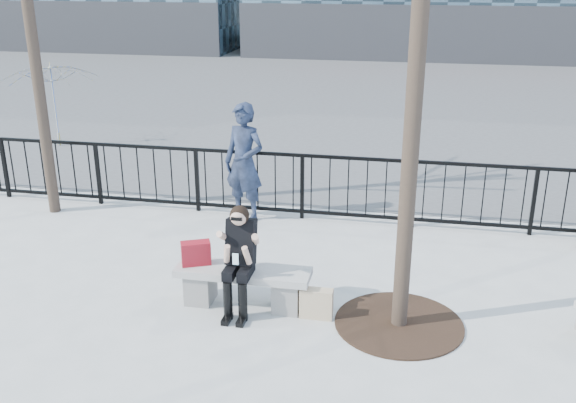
# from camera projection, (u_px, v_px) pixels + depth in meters

# --- Properties ---
(ground) EXTENTS (120.00, 120.00, 0.00)m
(ground) POSITION_uv_depth(u_px,v_px,m) (244.00, 305.00, 7.93)
(ground) COLOR #9FA09A
(ground) RESTS_ON ground
(street_surface) EXTENTS (60.00, 23.00, 0.01)m
(street_surface) POSITION_uv_depth(u_px,v_px,m) (358.00, 89.00, 21.74)
(street_surface) COLOR #474747
(street_surface) RESTS_ON ground
(railing) EXTENTS (14.00, 0.06, 1.10)m
(railing) POSITION_uv_depth(u_px,v_px,m) (290.00, 186.00, 10.50)
(railing) COLOR black
(railing) RESTS_ON ground
(tree_grate) EXTENTS (1.50, 1.50, 0.02)m
(tree_grate) POSITION_uv_depth(u_px,v_px,m) (399.00, 323.00, 7.48)
(tree_grate) COLOR black
(tree_grate) RESTS_ON ground
(bench_main) EXTENTS (1.65, 0.46, 0.49)m
(bench_main) POSITION_uv_depth(u_px,v_px,m) (243.00, 283.00, 7.82)
(bench_main) COLOR slate
(bench_main) RESTS_ON ground
(seated_woman) EXTENTS (0.50, 0.64, 1.34)m
(seated_woman) POSITION_uv_depth(u_px,v_px,m) (239.00, 261.00, 7.55)
(seated_woman) COLOR black
(seated_woman) RESTS_ON ground
(handbag) EXTENTS (0.39, 0.30, 0.29)m
(handbag) POSITION_uv_depth(u_px,v_px,m) (196.00, 253.00, 7.84)
(handbag) COLOR maroon
(handbag) RESTS_ON bench_main
(shopping_bag) EXTENTS (0.39, 0.14, 0.37)m
(shopping_bag) POSITION_uv_depth(u_px,v_px,m) (316.00, 304.00, 7.58)
(shopping_bag) COLOR beige
(shopping_bag) RESTS_ON ground
(standing_man) EXTENTS (0.82, 0.67, 1.93)m
(standing_man) POSITION_uv_depth(u_px,v_px,m) (244.00, 163.00, 10.30)
(standing_man) COLOR black
(standing_man) RESTS_ON ground
(vendor_umbrella) EXTENTS (2.55, 2.58, 1.93)m
(vendor_umbrella) POSITION_uv_depth(u_px,v_px,m) (53.00, 105.00, 14.56)
(vendor_umbrella) COLOR gold
(vendor_umbrella) RESTS_ON ground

